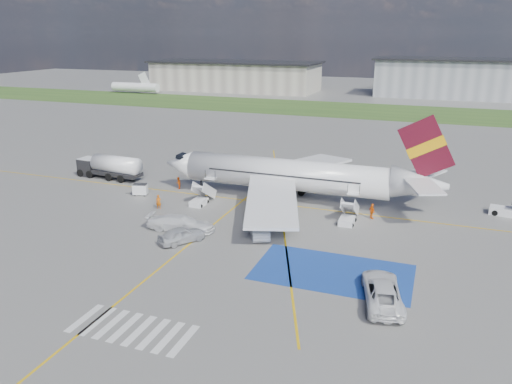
# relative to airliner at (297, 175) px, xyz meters

# --- Properties ---
(ground) EXTENTS (400.00, 400.00, 0.00)m
(ground) POSITION_rel_airliner_xyz_m (-1.51, -14.00, -3.39)
(ground) COLOR #60605E
(ground) RESTS_ON ground
(grass_strip) EXTENTS (400.00, 30.00, 0.01)m
(grass_strip) POSITION_rel_airliner_xyz_m (-1.51, 81.00, -3.39)
(grass_strip) COLOR #2D4C1E
(grass_strip) RESTS_ON ground
(taxiway_line_main) EXTENTS (120.00, 0.20, 0.01)m
(taxiway_line_main) POSITION_rel_airliner_xyz_m (-1.51, -2.00, -3.39)
(taxiway_line_main) COLOR gold
(taxiway_line_main) RESTS_ON ground
(taxiway_line_cross) EXTENTS (0.20, 60.00, 0.01)m
(taxiway_line_cross) POSITION_rel_airliner_xyz_m (-6.51, -24.00, -3.39)
(taxiway_line_cross) COLOR gold
(taxiway_line_cross) RESTS_ON ground
(taxiway_line_diag) EXTENTS (20.71, 56.45, 0.01)m
(taxiway_line_diag) POSITION_rel_airliner_xyz_m (-1.51, -2.00, -3.39)
(taxiway_line_diag) COLOR gold
(taxiway_line_diag) RESTS_ON ground
(staging_box) EXTENTS (14.00, 8.00, 0.01)m
(staging_box) POSITION_rel_airliner_xyz_m (8.49, -18.00, -3.39)
(staging_box) COLOR navy
(staging_box) RESTS_ON ground
(crosswalk) EXTENTS (9.00, 4.00, 0.01)m
(crosswalk) POSITION_rel_airliner_xyz_m (-3.31, -32.00, -3.39)
(crosswalk) COLOR silver
(crosswalk) RESTS_ON ground
(terminal_west) EXTENTS (60.00, 22.00, 10.00)m
(terminal_west) POSITION_rel_airliner_xyz_m (-56.51, 116.00, 1.61)
(terminal_west) COLOR gray
(terminal_west) RESTS_ON ground
(terminal_centre) EXTENTS (48.00, 18.00, 12.00)m
(terminal_centre) POSITION_rel_airliner_xyz_m (18.49, 121.00, 2.61)
(terminal_centre) COLOR gray
(terminal_centre) RESTS_ON ground
(airliner) EXTENTS (36.81, 32.95, 11.92)m
(airliner) POSITION_rel_airliner_xyz_m (0.00, 0.00, 0.00)
(airliner) COLOR silver
(airliner) RESTS_ON ground
(airstairs_fwd) EXTENTS (1.90, 5.20, 3.60)m
(airstairs_fwd) POSITION_rel_airliner_xyz_m (-11.01, -5.30, -2.77)
(airstairs_fwd) COLOR silver
(airstairs_fwd) RESTS_ON ground
(airstairs_aft) EXTENTS (1.90, 5.20, 3.60)m
(airstairs_aft) POSITION_rel_airliner_xyz_m (7.49, -5.30, -2.77)
(airstairs_aft) COLOR silver
(airstairs_aft) RESTS_ON ground
(fuel_tanker) EXTENTS (10.43, 3.65, 3.49)m
(fuel_tanker) POSITION_rel_airliner_xyz_m (-28.65, 0.60, -1.92)
(fuel_tanker) COLOR black
(fuel_tanker) RESTS_ON ground
(gpu_cart) EXTENTS (2.10, 1.65, 1.54)m
(gpu_cart) POSITION_rel_airliner_xyz_m (-20.06, -4.79, -2.70)
(gpu_cart) COLOR silver
(gpu_cart) RESTS_ON ground
(car_silver_a) EXTENTS (4.32, 5.11, 1.65)m
(car_silver_a) POSITION_rel_airliner_xyz_m (-7.43, -16.78, -2.57)
(car_silver_a) COLOR #ACAEB3
(car_silver_a) RESTS_ON ground
(car_silver_b) EXTENTS (3.88, 5.38, 1.69)m
(car_silver_b) POSITION_rel_airliner_xyz_m (-0.62, -12.35, -2.55)
(car_silver_b) COLOR #B7BBBF
(car_silver_b) RESTS_ON ground
(van_white_a) EXTENTS (4.07, 6.55, 2.28)m
(van_white_a) POSITION_rel_airliner_xyz_m (13.21, -21.57, -2.25)
(van_white_a) COLOR white
(van_white_a) RESTS_ON ground
(van_white_b) EXTENTS (5.90, 2.97, 2.22)m
(van_white_b) POSITION_rel_airliner_xyz_m (-9.08, -13.85, -2.28)
(van_white_b) COLOR silver
(van_white_b) RESTS_ON ground
(crew_fwd) EXTENTS (0.73, 0.56, 1.78)m
(crew_fwd) POSITION_rel_airliner_xyz_m (-14.96, -8.68, -2.50)
(crew_fwd) COLOR orange
(crew_fwd) RESTS_ON ground
(crew_nose) EXTENTS (0.89, 0.99, 1.65)m
(crew_nose) POSITION_rel_airliner_xyz_m (-16.70, -0.57, -2.57)
(crew_nose) COLOR #E0540B
(crew_nose) RESTS_ON ground
(crew_aft) EXTENTS (1.02, 1.11, 1.83)m
(crew_aft) POSITION_rel_airliner_xyz_m (9.89, -3.11, -2.48)
(crew_aft) COLOR orange
(crew_aft) RESTS_ON ground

